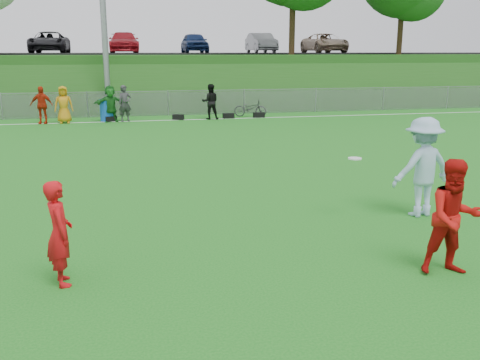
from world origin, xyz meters
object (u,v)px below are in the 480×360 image
object	(u,v)px
recycling_bin	(107,110)
player_blue	(422,167)
frisbee	(355,159)
player_red_left	(59,233)
bicycle	(250,108)
player_red_center	(454,218)

from	to	relation	value
recycling_bin	player_blue	bearing A→B (deg)	-68.63
frisbee	player_blue	bearing A→B (deg)	-5.48
player_blue	frisbee	xyz separation A→B (m)	(-1.39, 0.13, 0.21)
player_red_left	recycling_bin	xyz separation A→B (m)	(0.22, 18.51, -0.25)
player_red_left	recycling_bin	world-z (taller)	player_red_left
player_blue	bicycle	xyz separation A→B (m)	(0.50, 16.95, -0.57)
player_blue	frisbee	bearing A→B (deg)	-14.54
player_red_center	bicycle	xyz separation A→B (m)	(1.60, 19.69, -0.44)
player_red_left	bicycle	distance (m)	20.18
player_red_left	player_red_center	size ratio (longest dim) A/B	0.87
frisbee	player_red_left	bearing A→B (deg)	-159.19
recycling_bin	frisbee	bearing A→B (deg)	-72.77
frisbee	recycling_bin	bearing A→B (deg)	107.23
player_red_left	frisbee	bearing A→B (deg)	-83.92
player_red_left	player_red_center	bearing A→B (deg)	-113.34
player_red_left	player_blue	bearing A→B (deg)	-89.00
player_red_left	recycling_bin	bearing A→B (deg)	-15.40
recycling_bin	bicycle	distance (m)	7.01
player_blue	frisbee	size ratio (longest dim) A/B	7.43
player_blue	recycling_bin	world-z (taller)	player_blue
bicycle	player_blue	bearing A→B (deg)	-160.60
bicycle	frisbee	bearing A→B (deg)	-165.33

